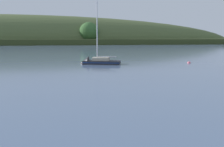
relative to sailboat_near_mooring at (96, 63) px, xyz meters
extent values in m
cube|color=#35401E|center=(-36.37, 153.93, 1.77)|extent=(514.29, 98.04, 3.99)
sphere|color=#38602D|center=(21.65, 139.60, 8.94)|extent=(14.80, 14.80, 14.80)
cube|color=#232328|center=(1.15, -0.45, -0.19)|extent=(8.89, 6.19, 1.49)
cone|color=#232328|center=(-2.67, 1.04, -0.19)|extent=(3.11, 3.82, 3.31)
cube|color=navy|center=(1.15, -0.45, 0.20)|extent=(8.90, 6.22, 0.16)
cube|color=#BCB299|center=(0.96, -0.37, 0.92)|extent=(4.29, 3.52, 0.73)
cylinder|color=silver|center=(0.19, -0.07, 7.05)|extent=(0.24, 0.24, 12.99)
cylinder|color=silver|center=(2.20, -0.86, 1.43)|extent=(4.08, 1.74, 0.19)
sphere|color=#E06675|center=(21.25, -3.44, -0.23)|extent=(0.79, 0.79, 0.79)
cylinder|color=black|center=(21.25, -3.44, 0.21)|extent=(0.04, 0.04, 0.08)
camera|label=1|loc=(-11.29, -58.24, 6.02)|focal=42.40mm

